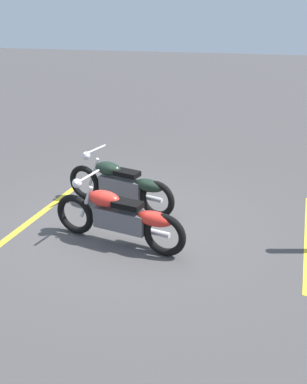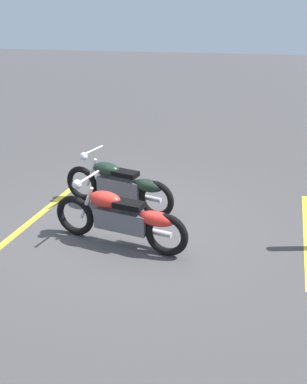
{
  "view_description": "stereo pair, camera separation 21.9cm",
  "coord_description": "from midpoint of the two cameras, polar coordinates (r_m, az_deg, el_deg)",
  "views": [
    {
      "loc": [
        2.09,
        -6.14,
        3.36
      ],
      "look_at": [
        0.52,
        0.0,
        0.65
      ],
      "focal_mm": 40.43,
      "sensor_mm": 36.0,
      "label": 1
    },
    {
      "loc": [
        1.88,
        -6.19,
        3.36
      ],
      "look_at": [
        0.52,
        0.0,
        0.65
      ],
      "focal_mm": 40.43,
      "sensor_mm": 36.0,
      "label": 2
    }
  ],
  "objects": [
    {
      "name": "ground_plane",
      "position": [
        7.3,
        -4.91,
        -4.36
      ],
      "size": [
        60.0,
        60.0,
        0.0
      ],
      "primitive_type": "plane",
      "color": "#474444"
    },
    {
      "name": "motorcycle_bright_foreground",
      "position": [
        6.5,
        -5.15,
        -3.41
      ],
      "size": [
        2.21,
        0.7,
        1.04
      ],
      "rotation": [
        0.0,
        0.0,
        2.94
      ],
      "color": "black",
      "rests_on": "ground"
    },
    {
      "name": "motorcycle_dark_foreground",
      "position": [
        7.69,
        -5.24,
        0.92
      ],
      "size": [
        2.18,
        0.79,
        1.04
      ],
      "rotation": [
        0.0,
        0.0,
        2.87
      ],
      "color": "black",
      "rests_on": "ground"
    },
    {
      "name": "parking_stripe_near",
      "position": [
        7.78,
        -16.21,
        -3.39
      ],
      "size": [
        0.37,
        3.2,
        0.01
      ],
      "primitive_type": "cube",
      "rotation": [
        0.0,
        0.0,
        1.49
      ],
      "color": "yellow",
      "rests_on": "ground"
    },
    {
      "name": "parking_stripe_mid",
      "position": [
        7.35,
        18.82,
        -5.36
      ],
      "size": [
        0.37,
        3.2,
        0.01
      ],
      "primitive_type": "cube",
      "rotation": [
        0.0,
        0.0,
        1.49
      ],
      "color": "yellow",
      "rests_on": "ground"
    }
  ]
}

